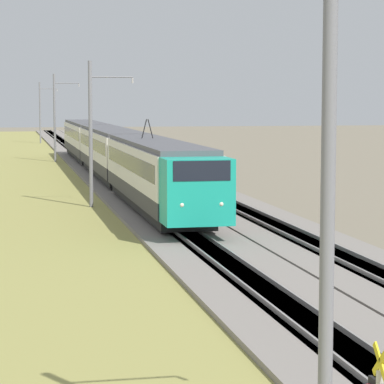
{
  "coord_description": "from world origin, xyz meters",
  "views": [
    {
      "loc": [
        -7.15,
        7.74,
        6.17
      ],
      "look_at": [
        30.7,
        0.0,
        2.24
      ],
      "focal_mm": 85.0,
      "sensor_mm": 36.0,
      "label": 1
    }
  ],
  "objects_px": {
    "catenary_mast_distant": "(40,112)",
    "catenary_mast_near": "(331,210)",
    "passenger_train": "(111,150)",
    "catenary_mast_mid": "(92,133)",
    "catenary_mast_far": "(55,117)"
  },
  "relations": [
    {
      "from": "passenger_train",
      "to": "catenary_mast_mid",
      "type": "height_order",
      "value": "catenary_mast_mid"
    },
    {
      "from": "catenary_mast_near",
      "to": "passenger_train",
      "type": "bearing_deg",
      "value": -3.11
    },
    {
      "from": "catenary_mast_near",
      "to": "catenary_mast_mid",
      "type": "relative_size",
      "value": 1.06
    },
    {
      "from": "passenger_train",
      "to": "catenary_mast_near",
      "type": "distance_m",
      "value": 56.02
    },
    {
      "from": "passenger_train",
      "to": "catenary_mast_far",
      "type": "relative_size",
      "value": 7.49
    },
    {
      "from": "catenary_mast_distant",
      "to": "catenary_mast_near",
      "type": "bearing_deg",
      "value": 180.0
    },
    {
      "from": "catenary_mast_far",
      "to": "catenary_mast_distant",
      "type": "bearing_deg",
      "value": -0.0
    },
    {
      "from": "catenary_mast_near",
      "to": "catenary_mast_mid",
      "type": "xyz_separation_m",
      "value": [
        38.56,
        -0.0,
        -0.23
      ]
    },
    {
      "from": "passenger_train",
      "to": "catenary_mast_mid",
      "type": "xyz_separation_m",
      "value": [
        -17.34,
        3.03,
        1.93
      ]
    },
    {
      "from": "catenary_mast_near",
      "to": "catenary_mast_distant",
      "type": "bearing_deg",
      "value": -0.0
    },
    {
      "from": "catenary_mast_mid",
      "to": "catenary_mast_far",
      "type": "xyz_separation_m",
      "value": [
        38.56,
        0.0,
        0.17
      ]
    },
    {
      "from": "catenary_mast_mid",
      "to": "catenary_mast_far",
      "type": "height_order",
      "value": "catenary_mast_far"
    },
    {
      "from": "catenary_mast_near",
      "to": "catenary_mast_mid",
      "type": "distance_m",
      "value": 38.56
    },
    {
      "from": "catenary_mast_distant",
      "to": "catenary_mast_mid",
      "type": "bearing_deg",
      "value": -180.0
    },
    {
      "from": "passenger_train",
      "to": "catenary_mast_distant",
      "type": "height_order",
      "value": "catenary_mast_distant"
    }
  ]
}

